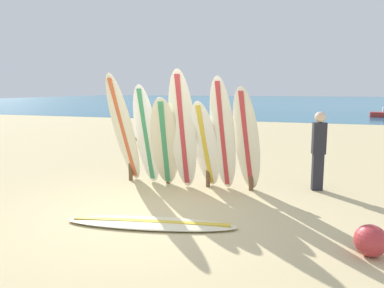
{
  "coord_description": "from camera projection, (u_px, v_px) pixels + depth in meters",
  "views": [
    {
      "loc": [
        2.65,
        -5.3,
        2.06
      ],
      "look_at": [
        0.13,
        2.34,
        0.85
      ],
      "focal_mm": 34.62,
      "sensor_mm": 36.0,
      "label": 1
    }
  ],
  "objects": [
    {
      "name": "ground_plane",
      "position": [
        140.0,
        215.0,
        6.11
      ],
      "size": [
        120.0,
        120.0,
        0.0
      ],
      "primitive_type": "plane",
      "color": "#CCB784"
    },
    {
      "name": "ocean_water",
      "position": [
        297.0,
        101.0,
        60.59
      ],
      "size": [
        120.0,
        80.0,
        0.01
      ],
      "primitive_type": "cube",
      "color": "#196B93",
      "rests_on": "ground"
    },
    {
      "name": "surfboard_rack",
      "position": [
        188.0,
        154.0,
        7.88
      ],
      "size": [
        2.83,
        0.09,
        1.1
      ],
      "color": "brown",
      "rests_on": "ground"
    },
    {
      "name": "surfboard_leaning_far_left",
      "position": [
        124.0,
        130.0,
        7.86
      ],
      "size": [
        0.51,
        1.11,
        2.38
      ],
      "color": "silver",
      "rests_on": "ground"
    },
    {
      "name": "surfboard_leaning_left",
      "position": [
        147.0,
        135.0,
        7.84
      ],
      "size": [
        0.56,
        0.68,
        2.16
      ],
      "color": "white",
      "rests_on": "ground"
    },
    {
      "name": "surfboard_leaning_center_left",
      "position": [
        165.0,
        143.0,
        7.58
      ],
      "size": [
        0.73,
        0.94,
        1.91
      ],
      "color": "beige",
      "rests_on": "ground"
    },
    {
      "name": "surfboard_leaning_center",
      "position": [
        183.0,
        131.0,
        7.38
      ],
      "size": [
        0.55,
        0.7,
        2.44
      ],
      "color": "silver",
      "rests_on": "ground"
    },
    {
      "name": "surfboard_leaning_center_right",
      "position": [
        205.0,
        146.0,
        7.45
      ],
      "size": [
        0.61,
        0.95,
        1.85
      ],
      "color": "white",
      "rests_on": "ground"
    },
    {
      "name": "surfboard_leaning_right",
      "position": [
        223.0,
        136.0,
        7.21
      ],
      "size": [
        0.54,
        0.91,
        2.3
      ],
      "color": "white",
      "rests_on": "ground"
    },
    {
      "name": "surfboard_leaning_far_right",
      "position": [
        247.0,
        141.0,
        7.17
      ],
      "size": [
        0.66,
        0.9,
        2.12
      ],
      "color": "silver",
      "rests_on": "ground"
    },
    {
      "name": "surfboard_lying_on_sand",
      "position": [
        151.0,
        223.0,
        5.62
      ],
      "size": [
        2.69,
        1.04,
        0.08
      ],
      "color": "beige",
      "rests_on": "ground"
    },
    {
      "name": "beachgoer_standing",
      "position": [
        319.0,
        147.0,
        7.45
      ],
      "size": [
        0.29,
        0.22,
        1.61
      ],
      "color": "#26262D",
      "rests_on": "ground"
    },
    {
      "name": "beach_ball",
      "position": [
        371.0,
        241.0,
        4.57
      ],
      "size": [
        0.4,
        0.4,
        0.4
      ],
      "primitive_type": "sphere",
      "color": "#B73338",
      "rests_on": "ground"
    }
  ]
}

